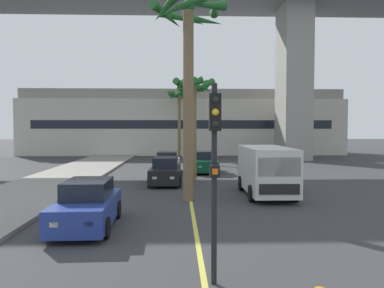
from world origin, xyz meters
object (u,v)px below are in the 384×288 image
object	(u,v)px
car_queue_second	(167,163)
palm_tree_farthest_median	(179,102)
car_queue_fourth	(205,163)
palm_tree_mid_median	(194,96)
palm_tree_far_median	(188,47)
car_queue_third	(166,172)
palm_tree_near_median	(192,99)
traffic_light_median_near	(215,156)
delivery_van	(266,169)
car_queue_front	(87,206)

from	to	relation	value
car_queue_second	palm_tree_farthest_median	xyz separation A→B (m)	(0.90, 15.16, 5.51)
car_queue_fourth	palm_tree_mid_median	bearing A→B (deg)	-103.64
palm_tree_far_median	car_queue_second	bearing A→B (deg)	96.85
car_queue_third	palm_tree_farthest_median	xyz separation A→B (m)	(0.84, 20.55, 5.51)
palm_tree_near_median	palm_tree_mid_median	bearing A→B (deg)	-91.58
palm_tree_near_median	palm_tree_farthest_median	xyz separation A→B (m)	(-1.20, 6.95, 0.25)
car_queue_second	car_queue_third	xyz separation A→B (m)	(0.06, -5.39, 0.00)
car_queue_second	palm_tree_near_median	bearing A→B (deg)	75.68
car_queue_second	palm_tree_far_median	bearing A→B (deg)	-83.15
car_queue_second	car_queue_fourth	distance (m)	2.77
car_queue_third	traffic_light_median_near	bearing A→B (deg)	-84.03
delivery_van	palm_tree_far_median	distance (m)	6.85
palm_tree_far_median	palm_tree_farthest_median	xyz separation A→B (m)	(-0.36, 25.67, -0.65)
car_queue_front	palm_tree_near_median	world-z (taller)	palm_tree_near_median
car_queue_third	palm_tree_mid_median	bearing A→B (deg)	44.30
palm_tree_mid_median	car_queue_second	bearing A→B (deg)	115.41
car_queue_third	palm_tree_far_median	bearing A→B (deg)	-76.79
car_queue_second	palm_tree_near_median	world-z (taller)	palm_tree_near_median
car_queue_third	car_queue_fourth	world-z (taller)	same
palm_tree_near_median	car_queue_second	bearing A→B (deg)	-104.32
car_queue_front	palm_tree_far_median	size ratio (longest dim) A/B	0.46
car_queue_front	car_queue_second	bearing A→B (deg)	81.71
car_queue_front	car_queue_third	size ratio (longest dim) A/B	1.00
car_queue_front	palm_tree_farthest_median	bearing A→B (deg)	84.16
car_queue_second	delivery_van	xyz separation A→B (m)	(5.05, -9.39, 0.57)
car_queue_fourth	palm_tree_farthest_median	distance (m)	15.94
car_queue_second	palm_tree_far_median	size ratio (longest dim) A/B	0.46
palm_tree_farthest_median	palm_tree_far_median	bearing A→B (deg)	-89.19
car_queue_front	car_queue_third	world-z (taller)	same
car_queue_front	palm_tree_far_median	distance (m)	8.37
traffic_light_median_near	palm_tree_farthest_median	size ratio (longest dim) A/B	0.56
delivery_van	palm_tree_far_median	world-z (taller)	palm_tree_far_median
palm_tree_far_median	car_queue_third	bearing A→B (deg)	103.21
palm_tree_mid_median	palm_tree_far_median	bearing A→B (deg)	-94.25
car_queue_second	palm_tree_far_median	xyz separation A→B (m)	(1.26, -10.51, 6.16)
car_queue_fourth	traffic_light_median_near	bearing A→B (deg)	-93.39
car_queue_third	delivery_van	bearing A→B (deg)	-38.72
car_queue_third	car_queue_fourth	distance (m)	6.31
palm_tree_mid_median	palm_tree_far_median	distance (m)	6.99
car_queue_front	palm_tree_mid_median	size ratio (longest dim) A/B	0.64
palm_tree_mid_median	palm_tree_farthest_median	size ratio (longest dim) A/B	0.87
traffic_light_median_near	palm_tree_farthest_median	world-z (taller)	palm_tree_farthest_median
palm_tree_far_median	palm_tree_mid_median	bearing A→B (deg)	85.75
palm_tree_mid_median	palm_tree_farthest_median	distance (m)	18.93
delivery_van	car_queue_front	bearing A→B (deg)	-142.20
car_queue_third	delivery_van	distance (m)	6.43
car_queue_front	delivery_van	world-z (taller)	delivery_van
car_queue_front	traffic_light_median_near	xyz separation A→B (m)	(3.75, -4.72, 1.99)
delivery_van	traffic_light_median_near	distance (m)	11.01
palm_tree_near_median	palm_tree_far_median	xyz separation A→B (m)	(-0.83, -18.72, 0.90)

